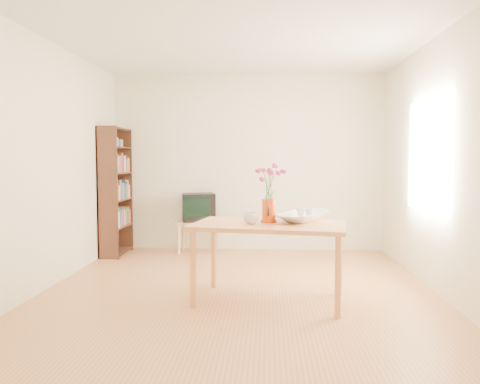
# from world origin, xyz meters

# --- Properties ---
(room) EXTENTS (4.50, 4.50, 4.50)m
(room) POSITION_xyz_m (0.03, 0.00, 1.30)
(room) COLOR #B57240
(room) RESTS_ON ground
(table) EXTENTS (1.53, 1.03, 0.75)m
(table) POSITION_xyz_m (0.32, -0.34, 0.67)
(table) COLOR #CD7D46
(table) RESTS_ON ground
(tv_stand) EXTENTS (0.60, 0.45, 0.46)m
(tv_stand) POSITION_xyz_m (-0.70, 1.97, 0.39)
(tv_stand) COLOR #E4B480
(tv_stand) RESTS_ON ground
(bookshelf) EXTENTS (0.28, 0.70, 1.80)m
(bookshelf) POSITION_xyz_m (-1.85, 1.75, 0.84)
(bookshelf) COLOR #341A11
(bookshelf) RESTS_ON ground
(pitcher) EXTENTS (0.15, 0.23, 0.23)m
(pitcher) POSITION_xyz_m (0.31, -0.27, 0.85)
(pitcher) COLOR #D83F0C
(pitcher) RESTS_ON table
(flowers) EXTENTS (0.26, 0.26, 0.37)m
(flowers) POSITION_xyz_m (0.31, -0.27, 1.15)
(flowers) COLOR #E03475
(flowers) RESTS_ON pitcher
(mug) EXTENTS (0.14, 0.14, 0.11)m
(mug) POSITION_xyz_m (0.14, -0.38, 0.80)
(mug) COLOR white
(mug) RESTS_ON table
(bowl) EXTENTS (0.72, 0.72, 0.50)m
(bowl) POSITION_xyz_m (0.66, -0.13, 1.00)
(bowl) COLOR white
(bowl) RESTS_ON table
(teacup_a) EXTENTS (0.11, 0.11, 0.07)m
(teacup_a) POSITION_xyz_m (0.62, -0.13, 0.95)
(teacup_a) COLOR white
(teacup_a) RESTS_ON bowl
(teacup_b) EXTENTS (0.07, 0.07, 0.06)m
(teacup_b) POSITION_xyz_m (0.71, -0.11, 0.95)
(teacup_b) COLOR white
(teacup_b) RESTS_ON bowl
(television) EXTENTS (0.54, 0.51, 0.40)m
(television) POSITION_xyz_m (-0.70, 1.98, 0.66)
(television) COLOR black
(television) RESTS_ON tv_stand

